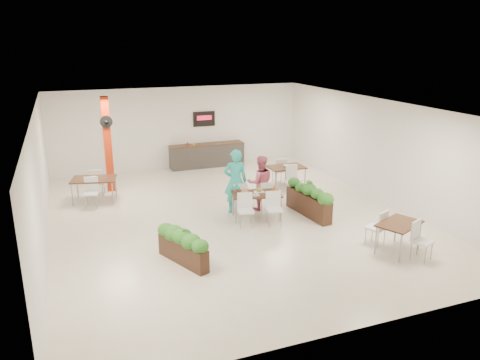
{
  "coord_description": "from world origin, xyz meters",
  "views": [
    {
      "loc": [
        -4.31,
        -12.0,
        4.96
      ],
      "look_at": [
        0.26,
        -0.03,
        1.1
      ],
      "focal_mm": 35.0,
      "sensor_mm": 36.0,
      "label": 1
    }
  ],
  "objects_px": {
    "service_counter": "(207,155)",
    "planter_right": "(309,199)",
    "main_table": "(256,197)",
    "diner_woman": "(260,183)",
    "side_table_c": "(399,228)",
    "diner_man": "(235,181)",
    "side_table_b": "(286,170)",
    "side_table_a": "(94,182)",
    "red_column": "(108,144)",
    "planter_left": "(183,244)"
  },
  "relations": [
    {
      "from": "red_column",
      "to": "planter_left",
      "type": "xyz_separation_m",
      "value": [
        0.96,
        -6.16,
        -1.16
      ]
    },
    {
      "from": "service_counter",
      "to": "diner_woman",
      "type": "height_order",
      "value": "service_counter"
    },
    {
      "from": "diner_man",
      "to": "side_table_a",
      "type": "height_order",
      "value": "diner_man"
    },
    {
      "from": "planter_right",
      "to": "side_table_a",
      "type": "height_order",
      "value": "planter_right"
    },
    {
      "from": "planter_left",
      "to": "side_table_b",
      "type": "xyz_separation_m",
      "value": [
        4.79,
        4.37,
        0.15
      ]
    },
    {
      "from": "planter_right",
      "to": "side_table_a",
      "type": "xyz_separation_m",
      "value": [
        -5.76,
        3.53,
        0.14
      ]
    },
    {
      "from": "side_table_c",
      "to": "planter_left",
      "type": "bearing_deg",
      "value": 141.32
    },
    {
      "from": "red_column",
      "to": "planter_right",
      "type": "bearing_deg",
      "value": -40.78
    },
    {
      "from": "diner_woman",
      "to": "side_table_c",
      "type": "height_order",
      "value": "diner_woman"
    },
    {
      "from": "diner_man",
      "to": "red_column",
      "type": "bearing_deg",
      "value": -33.97
    },
    {
      "from": "diner_woman",
      "to": "main_table",
      "type": "bearing_deg",
      "value": 70.82
    },
    {
      "from": "main_table",
      "to": "diner_man",
      "type": "xyz_separation_m",
      "value": [
        -0.39,
        0.65,
        0.33
      ]
    },
    {
      "from": "main_table",
      "to": "side_table_a",
      "type": "bearing_deg",
      "value": 142.81
    },
    {
      "from": "planter_right",
      "to": "side_table_c",
      "type": "distance_m",
      "value": 3.08
    },
    {
      "from": "service_counter",
      "to": "planter_right",
      "type": "height_order",
      "value": "service_counter"
    },
    {
      "from": "planter_left",
      "to": "planter_right",
      "type": "relative_size",
      "value": 0.79
    },
    {
      "from": "diner_man",
      "to": "side_table_c",
      "type": "distance_m",
      "value": 4.81
    },
    {
      "from": "diner_woman",
      "to": "side_table_c",
      "type": "distance_m",
      "value": 4.4
    },
    {
      "from": "service_counter",
      "to": "side_table_b",
      "type": "height_order",
      "value": "service_counter"
    },
    {
      "from": "side_table_b",
      "to": "side_table_c",
      "type": "relative_size",
      "value": 0.99
    },
    {
      "from": "main_table",
      "to": "planter_left",
      "type": "height_order",
      "value": "main_table"
    },
    {
      "from": "planter_left",
      "to": "side_table_c",
      "type": "bearing_deg",
      "value": -14.16
    },
    {
      "from": "side_table_c",
      "to": "planter_right",
      "type": "bearing_deg",
      "value": 80.82
    },
    {
      "from": "main_table",
      "to": "side_table_c",
      "type": "bearing_deg",
      "value": -54.59
    },
    {
      "from": "diner_woman",
      "to": "diner_man",
      "type": "bearing_deg",
      "value": 13.0
    },
    {
      "from": "main_table",
      "to": "side_table_b",
      "type": "distance_m",
      "value": 3.15
    },
    {
      "from": "planter_left",
      "to": "planter_right",
      "type": "xyz_separation_m",
      "value": [
        4.2,
        1.7,
        0.02
      ]
    },
    {
      "from": "planter_right",
      "to": "side_table_c",
      "type": "bearing_deg",
      "value": -74.67
    },
    {
      "from": "diner_woman",
      "to": "planter_left",
      "type": "height_order",
      "value": "diner_woman"
    },
    {
      "from": "side_table_a",
      "to": "main_table",
      "type": "bearing_deg",
      "value": -23.55
    },
    {
      "from": "red_column",
      "to": "service_counter",
      "type": "bearing_deg",
      "value": 25.0
    },
    {
      "from": "red_column",
      "to": "side_table_a",
      "type": "xyz_separation_m",
      "value": [
        -0.59,
        -0.92,
        -1.0
      ]
    },
    {
      "from": "main_table",
      "to": "diner_woman",
      "type": "xyz_separation_m",
      "value": [
        0.41,
        0.65,
        0.2
      ]
    },
    {
      "from": "diner_woman",
      "to": "red_column",
      "type": "bearing_deg",
      "value": -27.68
    },
    {
      "from": "main_table",
      "to": "diner_man",
      "type": "bearing_deg",
      "value": 120.83
    },
    {
      "from": "planter_left",
      "to": "side_table_a",
      "type": "distance_m",
      "value": 5.46
    },
    {
      "from": "red_column",
      "to": "side_table_c",
      "type": "distance_m",
      "value": 9.59
    },
    {
      "from": "red_column",
      "to": "main_table",
      "type": "height_order",
      "value": "red_column"
    },
    {
      "from": "diner_woman",
      "to": "side_table_b",
      "type": "relative_size",
      "value": 1.02
    },
    {
      "from": "service_counter",
      "to": "side_table_c",
      "type": "xyz_separation_m",
      "value": [
        1.98,
        -9.29,
        0.13
      ]
    },
    {
      "from": "service_counter",
      "to": "side_table_b",
      "type": "bearing_deg",
      "value": -64.39
    },
    {
      "from": "main_table",
      "to": "diner_woman",
      "type": "bearing_deg",
      "value": 57.82
    },
    {
      "from": "red_column",
      "to": "side_table_b",
      "type": "bearing_deg",
      "value": -17.29
    },
    {
      "from": "service_counter",
      "to": "red_column",
      "type": "bearing_deg",
      "value": -155.0
    },
    {
      "from": "main_table",
      "to": "side_table_a",
      "type": "relative_size",
      "value": 1.11
    },
    {
      "from": "red_column",
      "to": "side_table_b",
      "type": "height_order",
      "value": "red_column"
    },
    {
      "from": "red_column",
      "to": "service_counter",
      "type": "height_order",
      "value": "red_column"
    },
    {
      "from": "red_column",
      "to": "side_table_c",
      "type": "xyz_separation_m",
      "value": [
        5.98,
        -7.42,
        -1.02
      ]
    },
    {
      "from": "service_counter",
      "to": "side_table_a",
      "type": "relative_size",
      "value": 1.79
    },
    {
      "from": "planter_left",
      "to": "planter_right",
      "type": "distance_m",
      "value": 4.54
    }
  ]
}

